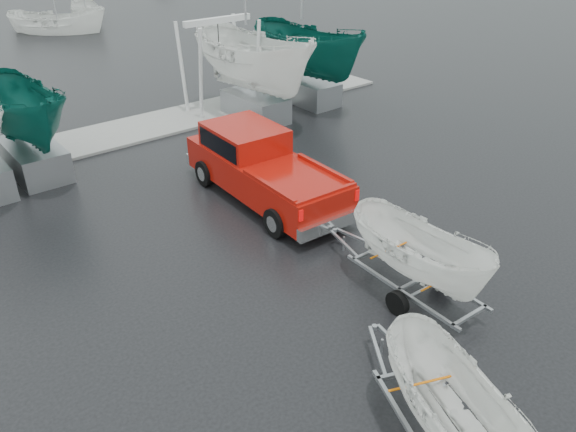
{
  "coord_description": "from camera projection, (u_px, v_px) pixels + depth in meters",
  "views": [
    {
      "loc": [
        -7.18,
        -8.59,
        8.47
      ],
      "look_at": [
        1.0,
        1.48,
        1.2
      ],
      "focal_mm": 35.0,
      "sensor_mm": 36.0,
      "label": 1
    }
  ],
  "objects": [
    {
      "name": "ground_plane",
      "position": [
        294.0,
        293.0,
        13.9
      ],
      "size": [
        120.0,
        120.0,
        0.0
      ],
      "primitive_type": "plane",
      "color": "black",
      "rests_on": "ground"
    },
    {
      "name": "dock",
      "position": [
        89.0,
        140.0,
        22.68
      ],
      "size": [
        30.0,
        3.0,
        0.12
      ],
      "primitive_type": "cube",
      "color": "gray",
      "rests_on": "ground"
    },
    {
      "name": "pickup_truck",
      "position": [
        259.0,
        164.0,
        18.0
      ],
      "size": [
        2.66,
        6.63,
        2.17
      ],
      "rotation": [
        0.0,
        0.0,
        -0.05
      ],
      "color": "#9C1008",
      "rests_on": "ground"
    },
    {
      "name": "trailer_hitched",
      "position": [
        425.0,
        207.0,
        12.56
      ],
      "size": [
        1.81,
        3.65,
        4.59
      ],
      "rotation": [
        0.0,
        0.0,
        -0.05
      ],
      "color": "#93959B",
      "rests_on": "ground"
    },
    {
      "name": "trailer_parked",
      "position": [
        464.0,
        357.0,
        8.68
      ],
      "size": [
        2.47,
        3.78,
        4.25
      ],
      "rotation": [
        0.0,
        0.0,
        -0.39
      ],
      "color": "#93959B",
      "rests_on": "ground"
    },
    {
      "name": "boat_hoist",
      "position": [
        219.0,
        51.0,
        24.94
      ],
      "size": [
        3.3,
        2.18,
        4.12
      ],
      "color": "silver",
      "rests_on": "ground"
    },
    {
      "name": "keelboat_1",
      "position": [
        14.0,
        74.0,
        18.29
      ],
      "size": [
        2.27,
        3.2,
        7.13
      ],
      "color": "#93959B",
      "rests_on": "ground"
    },
    {
      "name": "keelboat_2",
      "position": [
        253.0,
        14.0,
        22.95
      ],
      "size": [
        2.8,
        3.2,
        10.98
      ],
      "color": "#93959B",
      "rests_on": "ground"
    },
    {
      "name": "keelboat_3",
      "position": [
        309.0,
        11.0,
        25.11
      ],
      "size": [
        2.63,
        3.2,
        10.81
      ],
      "color": "#93959B",
      "rests_on": "ground"
    },
    {
      "name": "moored_boat_2",
      "position": [
        88.0,
        20.0,
        46.02
      ],
      "size": [
        2.97,
        3.01,
        11.09
      ],
      "rotation": [
        0.0,
        0.0,
        5.96
      ],
      "color": "white",
      "rests_on": "ground"
    },
    {
      "name": "moored_boat_6",
      "position": [
        60.0,
        33.0,
        41.68
      ],
      "size": [
        3.96,
        3.96,
        11.68
      ],
      "rotation": [
        0.0,
        0.0,
        0.85
      ],
      "color": "white",
      "rests_on": "ground"
    }
  ]
}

